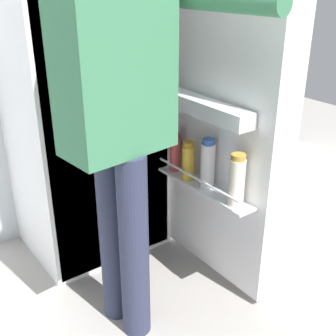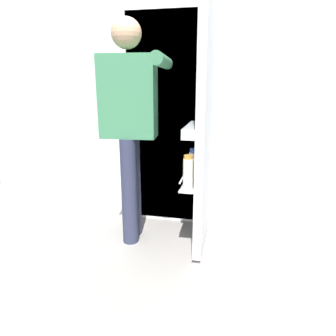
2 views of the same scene
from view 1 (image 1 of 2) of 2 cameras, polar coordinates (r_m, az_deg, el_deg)
name	(u,v)px [view 1 (image 1 of 2)]	position (r m, az deg, el deg)	size (l,w,h in m)	color
ground_plane	(145,287)	(2.27, -3.05, -15.14)	(6.98, 6.98, 0.00)	gray
kitchen_wall	(48,13)	(2.53, -15.26, 18.77)	(4.40, 0.10, 2.45)	silver
refrigerator	(94,90)	(2.24, -9.59, 9.97)	(0.74, 1.24, 1.79)	white
person	(119,107)	(1.61, -6.36, 7.87)	(0.57, 0.69, 1.65)	#2D334C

